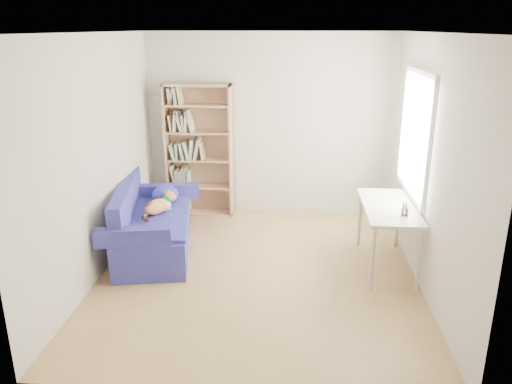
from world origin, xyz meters
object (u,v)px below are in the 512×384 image
bookshelf (200,156)px  desk (389,212)px  pen_cup (405,210)px  sofa (152,226)px

bookshelf → desk: bearing=-32.6°
pen_cup → desk: bearing=109.9°
sofa → bookshelf: bookshelf is taller
sofa → desk: sofa is taller
desk → pen_cup: size_ratio=8.20×
desk → sofa: bearing=175.4°
desk → bookshelf: bearing=147.4°
desk → pen_cup: 0.34m
bookshelf → desk: (2.44, -1.56, -0.20)m
bookshelf → pen_cup: bookshelf is taller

